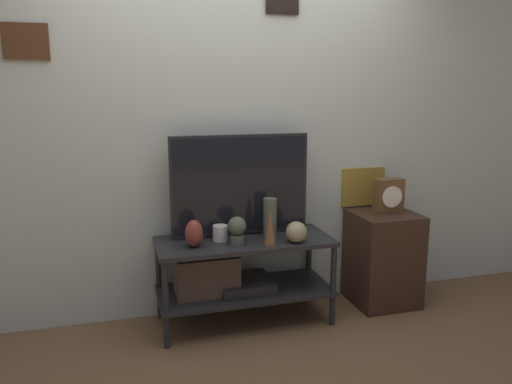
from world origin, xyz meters
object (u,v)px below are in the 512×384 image
object	(u,v)px
vase_tall_ceramic	(270,219)
candle_jar	(220,233)
mantel_clock	(388,195)
decorative_bust	(237,229)
vase_slim_bronze	(270,227)
vase_round_glass	(296,232)
television	(241,184)
vase_urn_stoneware	(194,234)

from	to	relation	value
vase_tall_ceramic	candle_jar	size ratio (longest dim) A/B	2.68
mantel_clock	decorative_bust	bearing A→B (deg)	-173.60
vase_slim_bronze	decorative_bust	bearing A→B (deg)	158.04
vase_round_glass	vase_tall_ceramic	bearing A→B (deg)	137.75
television	vase_slim_bronze	world-z (taller)	television
vase_tall_ceramic	vase_round_glass	distance (m)	0.20
vase_tall_ceramic	vase_round_glass	world-z (taller)	vase_tall_ceramic
vase_slim_bronze	mantel_clock	size ratio (longest dim) A/B	0.96
vase_round_glass	decorative_bust	xyz separation A→B (m)	(-0.38, 0.07, 0.03)
television	mantel_clock	distance (m)	1.11
vase_tall_ceramic	vase_urn_stoneware	size ratio (longest dim) A/B	1.56
candle_jar	mantel_clock	xyz separation A→B (m)	(1.26, 0.03, 0.17)
television	mantel_clock	size ratio (longest dim) A/B	3.81
television	vase_slim_bronze	size ratio (longest dim) A/B	3.96
candle_jar	vase_round_glass	bearing A→B (deg)	-20.56
vase_slim_bronze	mantel_clock	bearing A→B (deg)	12.21
television	mantel_clock	bearing A→B (deg)	-2.97
mantel_clock	vase_round_glass	bearing A→B (deg)	-165.41
television	vase_tall_ceramic	world-z (taller)	television
vase_round_glass	vase_slim_bronze	bearing A→B (deg)	-178.42
vase_slim_bronze	candle_jar	distance (m)	0.35
candle_jar	decorative_bust	bearing A→B (deg)	-48.72
vase_tall_ceramic	vase_slim_bronze	distance (m)	0.14
vase_tall_ceramic	candle_jar	bearing A→B (deg)	171.61
television	vase_tall_ceramic	size ratio (longest dim) A/B	3.42
vase_slim_bronze	mantel_clock	world-z (taller)	mantel_clock
vase_round_glass	decorative_bust	size ratio (longest dim) A/B	0.77
vase_tall_ceramic	mantel_clock	bearing A→B (deg)	4.80
vase_round_glass	decorative_bust	world-z (taller)	decorative_bust
television	vase_slim_bronze	bearing A→B (deg)	-65.47
vase_urn_stoneware	vase_round_glass	bearing A→B (deg)	-7.56
vase_slim_bronze	vase_urn_stoneware	xyz separation A→B (m)	(-0.48, 0.09, -0.03)
vase_tall_ceramic	mantel_clock	xyz separation A→B (m)	(0.93, 0.08, 0.09)
mantel_clock	vase_slim_bronze	bearing A→B (deg)	-167.79
vase_urn_stoneware	mantel_clock	bearing A→B (deg)	4.68
television	candle_jar	distance (m)	0.36
vase_tall_ceramic	vase_round_glass	xyz separation A→B (m)	(0.14, -0.13, -0.07)
decorative_bust	vase_slim_bronze	bearing A→B (deg)	-21.96
television	vase_urn_stoneware	distance (m)	0.48
television	vase_urn_stoneware	size ratio (longest dim) A/B	5.34
vase_urn_stoneware	television	bearing A→B (deg)	26.47
candle_jar	decorative_bust	world-z (taller)	decorative_bust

